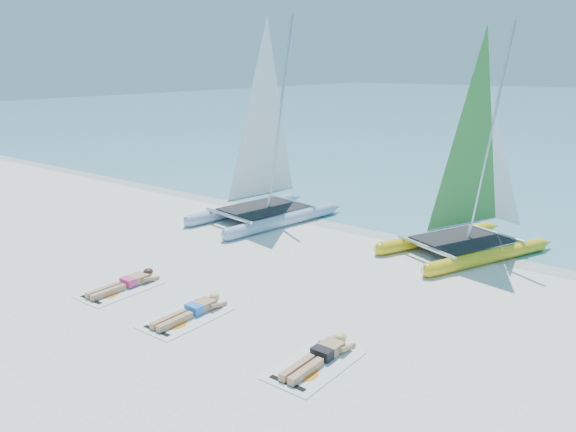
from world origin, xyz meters
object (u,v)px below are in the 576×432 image
at_px(catamaran_blue, 264,159).
at_px(sunbather_a, 127,282).
at_px(catamaran_yellow, 479,180).
at_px(sunbather_c, 321,354).
at_px(towel_c, 314,365).
at_px(towel_a, 120,289).
at_px(sunbather_b, 193,310).
at_px(towel_b, 186,318).

xyz_separation_m(catamaran_blue, sunbather_a, (1.20, -6.37, -1.89)).
distance_m(catamaran_yellow, sunbather_c, 7.70).
bearing_deg(catamaran_blue, towel_c, -35.63).
distance_m(catamaran_blue, towel_a, 6.96).
height_order(sunbather_b, sunbather_c, same).
relative_size(catamaran_yellow, towel_b, 3.37).
height_order(catamaran_yellow, towel_a, catamaran_yellow).
height_order(sunbather_a, towel_b, sunbather_a).
height_order(catamaran_yellow, sunbather_b, catamaran_yellow).
bearing_deg(sunbather_a, catamaran_yellow, 54.55).
relative_size(towel_b, sunbather_c, 1.07).
bearing_deg(towel_b, towel_a, 178.01).
relative_size(catamaran_blue, sunbather_c, 3.90).
xyz_separation_m(sunbather_b, sunbather_c, (3.11, 0.10, 0.00)).
bearing_deg(towel_a, towel_c, 0.19).
distance_m(towel_a, sunbather_c, 5.40).
distance_m(towel_a, sunbather_a, 0.22).
distance_m(catamaran_blue, sunbather_c, 9.35).
relative_size(catamaran_yellow, towel_c, 3.37).
relative_size(sunbather_b, towel_c, 0.93).
xyz_separation_m(catamaran_yellow, towel_a, (-5.34, -7.69, -1.96)).
height_order(sunbather_a, sunbather_c, same).
xyz_separation_m(sunbather_a, sunbather_c, (5.40, 0.02, 0.00)).
bearing_deg(sunbather_a, catamaran_blue, 100.68).
bearing_deg(towel_b, sunbather_b, 90.00).
relative_size(catamaran_yellow, sunbather_c, 3.62).
distance_m(sunbather_a, sunbather_c, 5.40).
bearing_deg(sunbather_a, sunbather_c, 0.19).
xyz_separation_m(catamaran_blue, towel_b, (3.49, -6.64, -2.00)).
distance_m(towel_a, towel_b, 2.29).
distance_m(towel_a, sunbather_b, 2.29).
distance_m(catamaran_blue, catamaran_yellow, 6.64).
distance_m(sunbather_a, towel_c, 5.40).
xyz_separation_m(catamaran_blue, towel_c, (6.60, -6.54, -2.00)).
distance_m(catamaran_blue, sunbather_b, 7.57).
xyz_separation_m(catamaran_yellow, sunbather_c, (0.06, -7.48, -1.85)).
distance_m(catamaran_yellow, sunbather_a, 9.39).
height_order(towel_a, towel_b, same).
bearing_deg(towel_a, catamaran_yellow, 55.23).
relative_size(towel_a, towel_c, 1.00).
height_order(sunbather_a, sunbather_b, same).
height_order(catamaran_yellow, sunbather_c, catamaran_yellow).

